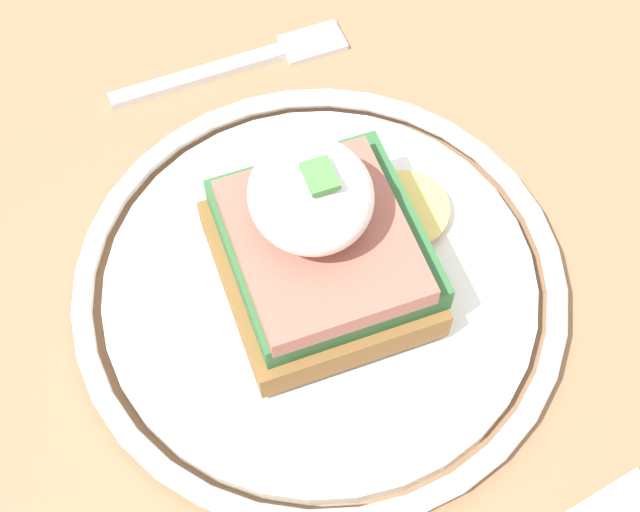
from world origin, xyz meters
TOP-DOWN VIEW (x-y plane):
  - dining_table at (0.00, 0.00)m, footprint 0.92×0.78m
  - plate at (0.04, -0.01)m, footprint 0.24×0.24m
  - sandwich at (0.04, -0.01)m, footprint 0.10×0.12m
  - fork at (-0.11, -0.00)m, footprint 0.02×0.14m

SIDE VIEW (x-z plane):
  - dining_table at x=0.00m, z-range 0.24..0.97m
  - fork at x=-0.11m, z-range 0.73..0.73m
  - plate at x=0.04m, z-range 0.73..0.74m
  - sandwich at x=0.04m, z-range 0.73..0.81m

